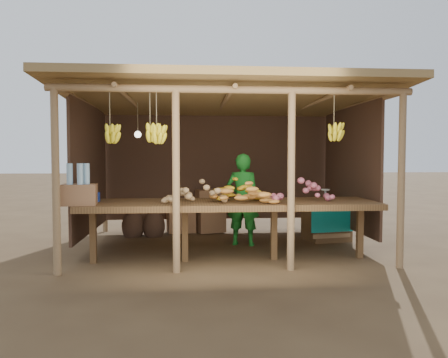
{
  "coord_description": "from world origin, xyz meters",
  "views": [
    {
      "loc": [
        -0.56,
        -6.73,
        1.4
      ],
      "look_at": [
        0.0,
        0.0,
        1.05
      ],
      "focal_mm": 35.0,
      "sensor_mm": 36.0,
      "label": 1
    }
  ],
  "objects": [
    {
      "name": "bottle_box",
      "position": [
        -1.9,
        -1.22,
        1.0
      ],
      "size": [
        0.44,
        0.37,
        0.52
      ],
      "color": "brown",
      "rests_on": "counter"
    },
    {
      "name": "counter",
      "position": [
        0.0,
        -0.95,
        0.74
      ],
      "size": [
        3.9,
        1.05,
        0.8
      ],
      "color": "brown",
      "rests_on": "ground"
    },
    {
      "name": "sweet_potato_heap",
      "position": [
        0.12,
        -1.21,
        0.98
      ],
      "size": [
        0.98,
        0.76,
        0.35
      ],
      "primitive_type": null,
      "rotation": [
        0.0,
        0.0,
        -0.31
      ],
      "color": "#BD7930",
      "rests_on": "counter"
    },
    {
      "name": "onion_heap",
      "position": [
        0.93,
        -1.07,
        0.98
      ],
      "size": [
        1.01,
        0.76,
        0.36
      ],
      "primitive_type": null,
      "rotation": [
        0.0,
        0.0,
        0.27
      ],
      "color": "#BA5A6D",
      "rests_on": "counter"
    },
    {
      "name": "vendor",
      "position": [
        0.3,
        0.05,
        0.72
      ],
      "size": [
        0.61,
        0.5,
        1.45
      ],
      "primitive_type": "imported",
      "rotation": [
        0.0,
        0.0,
        2.8
      ],
      "color": "#1B7D23",
      "rests_on": "ground"
    },
    {
      "name": "ground",
      "position": [
        0.0,
        0.0,
        0.0
      ],
      "size": [
        60.0,
        60.0,
        0.0
      ],
      "primitive_type": "plane",
      "color": "brown",
      "rests_on": "ground"
    },
    {
      "name": "tarp_crate",
      "position": [
        1.75,
        0.35,
        0.36
      ],
      "size": [
        0.83,
        0.75,
        0.87
      ],
      "color": "brown",
      "rests_on": "ground"
    },
    {
      "name": "carton_stack",
      "position": [
        -0.33,
        1.2,
        0.34
      ],
      "size": [
        1.1,
        0.49,
        0.77
      ],
      "color": "brown",
      "rests_on": "ground"
    },
    {
      "name": "potato_heap",
      "position": [
        -0.42,
        -1.09,
        0.98
      ],
      "size": [
        0.97,
        0.72,
        0.36
      ],
      "primitive_type": null,
      "rotation": [
        0.0,
        0.0,
        0.26
      ],
      "color": "#9A784F",
      "rests_on": "counter"
    },
    {
      "name": "banana_pile",
      "position": [
        0.12,
        -0.88,
        0.98
      ],
      "size": [
        0.7,
        0.45,
        0.35
      ],
      "primitive_type": null,
      "rotation": [
        0.0,
        0.0,
        -0.08
      ],
      "color": "yellow",
      "rests_on": "counter"
    },
    {
      "name": "burlap_sacks",
      "position": [
        -1.34,
        0.91,
        0.23
      ],
      "size": [
        0.75,
        0.39,
        0.53
      ],
      "color": "#4C3123",
      "rests_on": "ground"
    },
    {
      "name": "tomato_basin",
      "position": [
        -1.9,
        -0.84,
        0.87
      ],
      "size": [
        0.35,
        0.35,
        0.18
      ],
      "rotation": [
        0.0,
        0.0,
        0.25
      ],
      "color": "navy",
      "rests_on": "counter"
    },
    {
      "name": "stall_structure",
      "position": [
        -0.02,
        -0.05,
        1.92
      ],
      "size": [
        4.7,
        3.5,
        2.43
      ],
      "color": "#96734D",
      "rests_on": "ground"
    }
  ]
}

